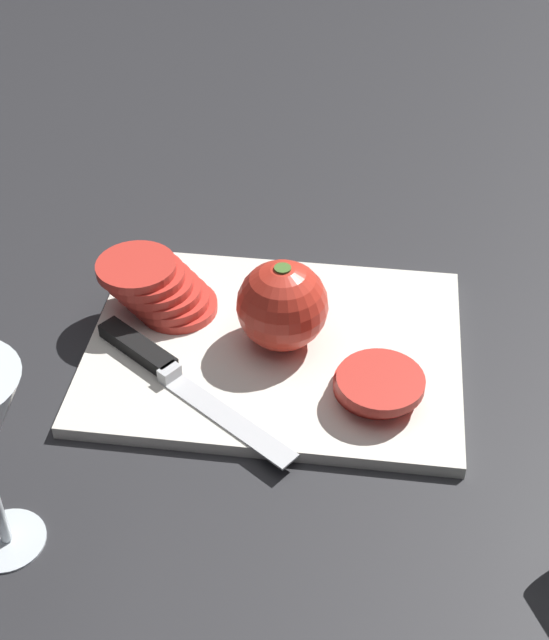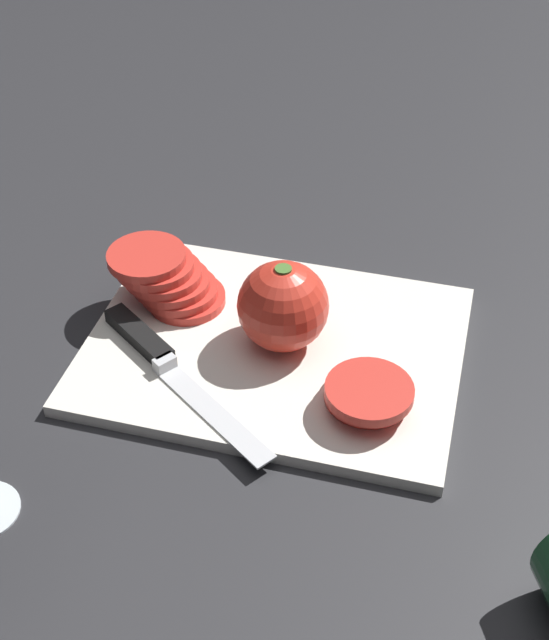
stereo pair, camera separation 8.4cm
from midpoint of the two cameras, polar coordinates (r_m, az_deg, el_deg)
name	(u,v)px [view 1 (the left image)]	position (r m, az deg, el deg)	size (l,w,h in m)	color
ground_plane	(284,376)	(0.85, -2.21, -3.70)	(3.00, 3.00, 0.00)	#28282B
cutting_board	(274,349)	(0.87, -2.78, -1.96)	(0.36, 0.27, 0.01)	silver
whole_tomato	(282,305)	(0.84, -2.37, 0.82)	(0.09, 0.09, 0.09)	red
knife	(155,364)	(0.85, -10.51, -2.91)	(0.21, 0.16, 0.01)	silver
tomato_slice_stack_near	(158,287)	(0.90, -10.17, 1.99)	(0.12, 0.08, 0.06)	red
tomato_slice_stack_far	(378,383)	(0.80, 3.69, -4.21)	(0.08, 0.09, 0.03)	red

